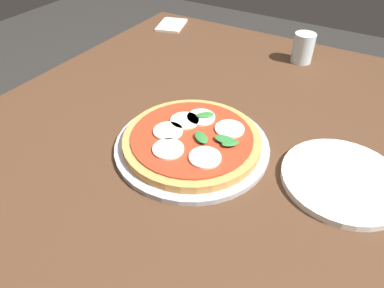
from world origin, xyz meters
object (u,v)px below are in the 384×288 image
at_px(serving_tray, 192,145).
at_px(glass_cup, 303,48).
at_px(napkin, 172,25).
at_px(plate_white, 343,180).
at_px(pizza, 192,139).
at_px(dining_table, 159,192).

height_order(serving_tray, glass_cup, glass_cup).
bearing_deg(napkin, plate_white, 54.94).
bearing_deg(pizza, dining_table, -26.29).
bearing_deg(napkin, pizza, 36.81).
xyz_separation_m(serving_tray, plate_white, (-0.06, 0.30, 0.00)).
distance_m(dining_table, glass_cup, 0.63).
bearing_deg(glass_cup, serving_tray, -8.32).
xyz_separation_m(dining_table, glass_cup, (-0.61, 0.12, 0.13)).
xyz_separation_m(dining_table, serving_tray, (-0.08, 0.04, 0.09)).
distance_m(serving_tray, glass_cup, 0.54).
height_order(dining_table, serving_tray, serving_tray).
bearing_deg(napkin, glass_cup, 85.20).
bearing_deg(glass_cup, dining_table, -10.83).
bearing_deg(plate_white, dining_table, -68.00).
xyz_separation_m(dining_table, plate_white, (-0.14, 0.34, 0.09)).
bearing_deg(pizza, napkin, -143.19).
distance_m(serving_tray, napkin, 0.71).
xyz_separation_m(dining_table, pizza, (-0.08, 0.04, 0.11)).
bearing_deg(glass_cup, napkin, -94.80).
xyz_separation_m(serving_tray, glass_cup, (-0.53, 0.08, 0.04)).
bearing_deg(plate_white, pizza, -79.06).
distance_m(plate_white, napkin, 0.89).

